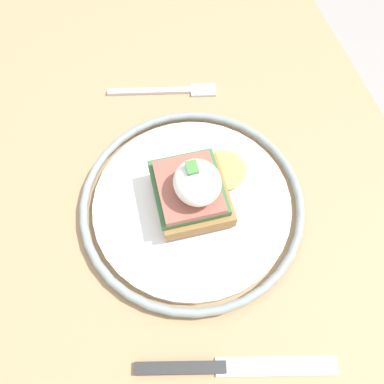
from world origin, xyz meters
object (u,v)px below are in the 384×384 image
at_px(fork, 168,91).
at_px(knife, 220,367).
at_px(sandwich, 193,188).
at_px(plate, 192,202).

height_order(fork, knife, knife).
height_order(sandwich, fork, sandwich).
distance_m(fork, knife, 0.37).
distance_m(plate, sandwich, 0.04).
bearing_deg(sandwich, knife, -5.14).
xyz_separation_m(plate, fork, (-0.19, 0.01, -0.01)).
bearing_deg(knife, sandwich, 174.86).
height_order(plate, sandwich, sandwich).
distance_m(plate, fork, 0.19).
bearing_deg(plate, sandwich, 105.96).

